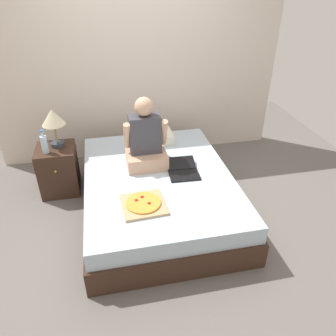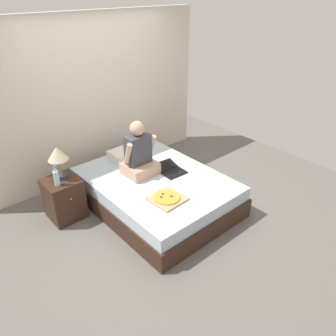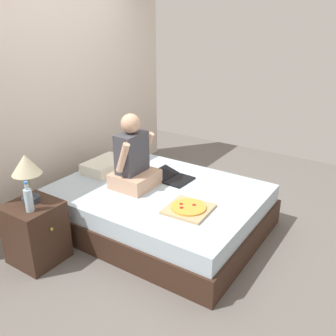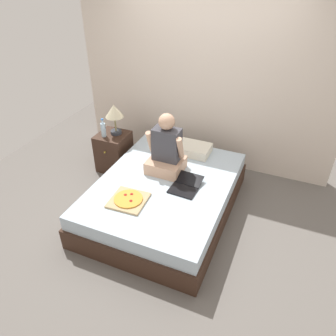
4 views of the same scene
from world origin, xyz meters
name	(u,v)px [view 2 (image 2 of 4)]	position (x,y,z in m)	size (l,w,h in m)	color
ground_plane	(156,204)	(0.00, 0.00, 0.00)	(5.85, 5.85, 0.00)	#66605B
wall_back	(97,98)	(0.00, 1.43, 1.25)	(3.85, 0.12, 2.50)	beige
bed	(156,191)	(0.00, 0.00, 0.22)	(1.61, 2.13, 0.46)	#382319
nightstand_left	(64,199)	(-1.11, 0.61, 0.29)	(0.44, 0.47, 0.58)	#382319
lamp_on_left_nightstand	(58,156)	(-1.07, 0.66, 0.91)	(0.26, 0.26, 0.45)	#333842
water_bottle	(56,178)	(-1.19, 0.52, 0.69)	(0.07, 0.07, 0.28)	silver
pillow	(127,153)	(0.06, 0.79, 0.52)	(0.52, 0.34, 0.12)	silver
person_seated	(139,155)	(-0.09, 0.25, 0.74)	(0.47, 0.40, 0.78)	tan
laptop	(172,170)	(0.28, -0.02, 0.48)	(0.34, 0.43, 0.07)	black
pizza_box	(167,198)	(-0.23, -0.50, 0.47)	(0.42, 0.42, 0.05)	tan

